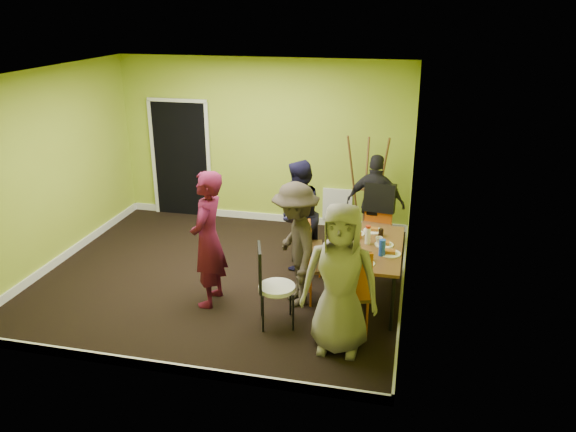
% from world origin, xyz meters
% --- Properties ---
extents(ground, '(5.00, 5.00, 0.00)m').
position_xyz_m(ground, '(0.00, 0.00, 0.00)').
color(ground, black).
rests_on(ground, ground).
extents(room_walls, '(5.04, 4.54, 2.82)m').
position_xyz_m(room_walls, '(-0.02, 0.04, 0.99)').
color(room_walls, '#A2B92F').
rests_on(room_walls, ground).
extents(dining_table, '(0.90, 1.50, 0.75)m').
position_xyz_m(dining_table, '(2.00, -0.21, 0.70)').
color(dining_table, black).
rests_on(dining_table, ground).
extents(chair_left_far, '(0.43, 0.42, 0.88)m').
position_xyz_m(chair_left_far, '(1.09, 0.37, 0.50)').
color(chair_left_far, '#D55E14').
rests_on(chair_left_far, ground).
extents(chair_left_near, '(0.52, 0.51, 1.05)m').
position_xyz_m(chair_left_near, '(1.43, -0.37, 0.59)').
color(chair_left_near, '#D55E14').
rests_on(chair_left_near, ground).
extents(chair_back_end, '(0.52, 0.59, 1.11)m').
position_xyz_m(chair_back_end, '(2.05, 1.23, 0.79)').
color(chair_back_end, '#D55E14').
rests_on(chair_back_end, ground).
extents(chair_front_end, '(0.58, 0.58, 1.10)m').
position_xyz_m(chair_front_end, '(1.91, -1.12, 0.62)').
color(chair_front_end, '#D55E14').
rests_on(chair_front_end, ground).
extents(chair_bentwood, '(0.50, 0.49, 1.01)m').
position_xyz_m(chair_bentwood, '(0.98, -1.06, 0.56)').
color(chair_bentwood, black).
rests_on(chair_bentwood, ground).
extents(easel, '(0.68, 0.64, 1.69)m').
position_xyz_m(easel, '(1.80, 1.92, 0.83)').
color(easel, brown).
rests_on(easel, ground).
extents(plate_near_left, '(0.24, 0.24, 0.01)m').
position_xyz_m(plate_near_left, '(1.83, 0.15, 0.76)').
color(plate_near_left, white).
rests_on(plate_near_left, dining_table).
extents(plate_near_right, '(0.24, 0.24, 0.01)m').
position_xyz_m(plate_near_right, '(1.75, -0.57, 0.76)').
color(plate_near_right, white).
rests_on(plate_near_right, dining_table).
extents(plate_far_back, '(0.26, 0.26, 0.01)m').
position_xyz_m(plate_far_back, '(2.05, 0.30, 0.76)').
color(plate_far_back, white).
rests_on(plate_far_back, dining_table).
extents(plate_far_front, '(0.22, 0.22, 0.01)m').
position_xyz_m(plate_far_front, '(2.05, -0.73, 0.76)').
color(plate_far_front, white).
rests_on(plate_far_front, dining_table).
extents(plate_wall_back, '(0.24, 0.24, 0.01)m').
position_xyz_m(plate_wall_back, '(2.22, -0.13, 0.76)').
color(plate_wall_back, white).
rests_on(plate_wall_back, dining_table).
extents(plate_wall_front, '(0.27, 0.27, 0.01)m').
position_xyz_m(plate_wall_front, '(2.31, -0.39, 0.76)').
color(plate_wall_front, white).
rests_on(plate_wall_front, dining_table).
extents(thermos, '(0.07, 0.07, 0.21)m').
position_xyz_m(thermos, '(2.01, -0.13, 0.86)').
color(thermos, white).
rests_on(thermos, dining_table).
extents(blue_bottle, '(0.08, 0.08, 0.21)m').
position_xyz_m(blue_bottle, '(2.22, -0.45, 0.85)').
color(blue_bottle, blue).
rests_on(blue_bottle, dining_table).
extents(orange_bottle, '(0.04, 0.04, 0.08)m').
position_xyz_m(orange_bottle, '(1.90, 0.03, 0.79)').
color(orange_bottle, '#D55E14').
rests_on(orange_bottle, dining_table).
extents(glass_mid, '(0.07, 0.07, 0.08)m').
position_xyz_m(glass_mid, '(1.84, -0.01, 0.79)').
color(glass_mid, black).
rests_on(glass_mid, dining_table).
extents(glass_back, '(0.06, 0.06, 0.10)m').
position_xyz_m(glass_back, '(2.16, 0.15, 0.80)').
color(glass_back, black).
rests_on(glass_back, dining_table).
extents(glass_front, '(0.06, 0.06, 0.10)m').
position_xyz_m(glass_front, '(2.09, -0.63, 0.80)').
color(glass_front, black).
rests_on(glass_front, dining_table).
extents(cup_a, '(0.14, 0.14, 0.11)m').
position_xyz_m(cup_a, '(1.76, -0.39, 0.80)').
color(cup_a, white).
rests_on(cup_a, dining_table).
extents(cup_b, '(0.09, 0.09, 0.08)m').
position_xyz_m(cup_b, '(2.15, -0.09, 0.79)').
color(cup_b, white).
rests_on(cup_b, dining_table).
extents(person_standing, '(0.42, 0.64, 1.75)m').
position_xyz_m(person_standing, '(0.10, -0.73, 0.88)').
color(person_standing, '#4F0D27').
rests_on(person_standing, ground).
extents(person_left_far, '(0.76, 0.88, 1.58)m').
position_xyz_m(person_left_far, '(0.97, 0.56, 0.79)').
color(person_left_far, black).
rests_on(person_left_far, ground).
extents(person_left_near, '(0.97, 1.19, 1.60)m').
position_xyz_m(person_left_near, '(1.15, -0.49, 0.80)').
color(person_left_near, '#312920').
rests_on(person_left_near, ground).
extents(person_back_end, '(0.93, 0.48, 1.52)m').
position_xyz_m(person_back_end, '(1.99, 1.39, 0.76)').
color(person_back_end, black).
rests_on(person_back_end, ground).
extents(person_front_end, '(0.84, 0.54, 1.71)m').
position_xyz_m(person_front_end, '(1.84, -1.39, 0.85)').
color(person_front_end, gray).
rests_on(person_front_end, ground).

